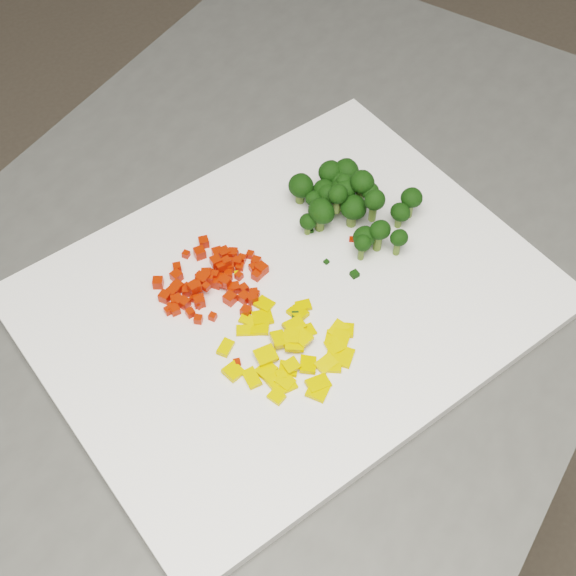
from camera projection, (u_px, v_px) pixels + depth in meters
ground at (247, 556)px, 1.50m from camera, size 4.00×4.00×0.00m
counter_block at (285, 453)px, 1.14m from camera, size 1.07×0.93×0.90m
cutting_board at (288, 298)px, 0.74m from camera, size 0.46×0.37×0.01m
carrot_pile at (209, 273)px, 0.73m from camera, size 0.10×0.10×0.03m
pepper_pile at (290, 345)px, 0.69m from camera, size 0.12×0.12×0.02m
broccoli_pile at (353, 201)px, 0.77m from camera, size 0.12×0.12×0.06m
carrot_cube_0 at (200, 276)px, 0.74m from camera, size 0.01×0.01×0.01m
carrot_cube_1 at (200, 253)px, 0.76m from camera, size 0.01×0.01×0.01m
carrot_cube_2 at (178, 301)px, 0.73m from camera, size 0.01×0.01×0.01m
carrot_cube_3 at (172, 307)px, 0.72m from camera, size 0.01×0.01×0.01m
carrot_cube_4 at (173, 292)px, 0.73m from camera, size 0.01×0.01×0.01m
carrot_cube_5 at (255, 294)px, 0.73m from camera, size 0.01×0.01×0.01m
carrot_cube_6 at (203, 279)px, 0.73m from camera, size 0.01×0.01×0.01m
carrot_cube_7 at (227, 254)px, 0.76m from camera, size 0.01×0.01×0.01m
carrot_cube_8 at (165, 297)px, 0.73m from camera, size 0.01×0.01×0.01m
carrot_cube_9 at (256, 262)px, 0.75m from camera, size 0.01×0.01×0.01m
carrot_cube_10 at (176, 300)px, 0.73m from camera, size 0.01×0.01×0.01m
carrot_cube_11 at (262, 269)px, 0.75m from camera, size 0.01×0.01×0.01m
carrot_cube_12 at (196, 286)px, 0.73m from camera, size 0.01×0.01×0.01m
carrot_cube_13 at (187, 288)px, 0.74m from camera, size 0.01×0.01×0.01m
carrot_cube_14 at (199, 305)px, 0.73m from camera, size 0.01×0.01×0.01m
carrot_cube_15 at (254, 294)px, 0.73m from camera, size 0.01×0.01×0.01m
carrot_cube_16 at (244, 289)px, 0.74m from camera, size 0.01×0.01×0.01m
carrot_cube_17 at (213, 317)px, 0.72m from camera, size 0.01×0.01×0.01m
carrot_cube_18 at (233, 254)px, 0.76m from camera, size 0.01×0.01×0.01m
carrot_cube_19 at (229, 267)px, 0.75m from camera, size 0.01×0.01×0.01m
carrot_cube_20 at (226, 268)px, 0.75m from camera, size 0.01×0.01×0.01m
carrot_cube_21 at (177, 276)px, 0.74m from camera, size 0.01×0.01×0.01m
carrot_cube_22 at (235, 288)px, 0.74m from camera, size 0.01×0.01×0.01m
carrot_cube_23 at (226, 262)px, 0.74m from camera, size 0.01×0.01×0.01m
carrot_cube_24 at (216, 282)px, 0.74m from camera, size 0.01×0.01×0.01m
carrot_cube_25 at (244, 297)px, 0.73m from camera, size 0.01×0.01×0.01m
carrot_cube_26 at (211, 274)px, 0.75m from camera, size 0.01×0.01×0.01m
carrot_cube_27 at (190, 313)px, 0.72m from camera, size 0.01×0.01×0.01m
carrot_cube_28 at (209, 280)px, 0.74m from camera, size 0.01×0.01×0.01m
carrot_cube_29 at (216, 262)px, 0.74m from camera, size 0.01×0.01×0.01m
carrot_cube_30 at (239, 276)px, 0.75m from camera, size 0.01×0.01×0.01m
carrot_cube_31 at (238, 262)px, 0.75m from camera, size 0.01×0.01×0.01m
carrot_cube_32 at (217, 253)px, 0.76m from camera, size 0.01×0.01×0.01m
carrot_cube_33 at (230, 299)px, 0.73m from camera, size 0.01×0.01×0.01m
carrot_cube_34 at (168, 311)px, 0.72m from camera, size 0.01×0.01×0.01m
carrot_cube_35 at (204, 242)px, 0.77m from camera, size 0.01×0.01×0.01m
carrot_cube_36 at (194, 287)px, 0.73m from camera, size 0.01×0.01×0.01m
carrot_cube_37 at (225, 282)px, 0.73m from camera, size 0.01×0.01×0.01m
carrot_cube_38 at (158, 283)px, 0.74m from camera, size 0.01×0.01×0.01m
carrot_cube_39 at (220, 283)px, 0.73m from camera, size 0.01×0.01×0.01m
carrot_cube_40 at (198, 319)px, 0.72m from camera, size 0.01×0.01×0.01m
carrot_cube_41 at (250, 255)px, 0.76m from camera, size 0.01×0.01×0.01m
carrot_cube_42 at (215, 275)px, 0.74m from camera, size 0.01×0.01×0.01m
carrot_cube_43 at (187, 291)px, 0.73m from camera, size 0.01×0.01×0.01m
carrot_cube_44 at (231, 262)px, 0.75m from camera, size 0.01×0.01×0.01m
carrot_cube_45 at (205, 280)px, 0.74m from camera, size 0.01×0.01×0.01m
carrot_cube_46 at (233, 254)px, 0.76m from camera, size 0.01×0.01×0.01m
carrot_cube_47 at (175, 310)px, 0.72m from camera, size 0.01×0.01×0.01m
carrot_cube_48 at (220, 266)px, 0.74m from camera, size 0.01×0.01×0.01m
carrot_cube_49 at (222, 279)px, 0.74m from camera, size 0.01×0.01×0.01m
carrot_cube_50 at (186, 254)px, 0.76m from camera, size 0.01×0.01×0.01m
carrot_cube_51 at (177, 287)px, 0.74m from camera, size 0.01×0.01×0.01m
carrot_cube_52 at (184, 303)px, 0.73m from camera, size 0.01×0.01×0.01m
carrot_cube_53 at (206, 274)px, 0.74m from camera, size 0.01×0.01×0.01m
carrot_cube_54 at (215, 281)px, 0.74m from camera, size 0.01×0.01×0.01m
carrot_cube_55 at (242, 259)px, 0.76m from camera, size 0.01×0.01×0.01m
carrot_cube_56 at (228, 275)px, 0.75m from camera, size 0.01×0.01×0.01m
carrot_cube_57 at (210, 278)px, 0.73m from camera, size 0.01×0.01×0.01m
carrot_cube_58 at (252, 298)px, 0.73m from camera, size 0.01×0.01×0.01m
carrot_cube_59 at (206, 287)px, 0.73m from camera, size 0.01×0.01×0.01m
carrot_cube_60 at (177, 267)px, 0.75m from camera, size 0.01×0.01×0.01m
carrot_cube_61 at (257, 275)px, 0.74m from camera, size 0.01×0.01×0.01m
carrot_cube_62 at (224, 253)px, 0.76m from camera, size 0.01×0.01×0.01m
carrot_cube_63 at (232, 290)px, 0.73m from camera, size 0.01×0.01×0.01m
carrot_cube_64 at (254, 268)px, 0.75m from camera, size 0.01×0.01×0.01m
carrot_cube_65 at (199, 301)px, 0.73m from camera, size 0.01×0.01×0.01m
carrot_cube_66 at (213, 278)px, 0.74m from camera, size 0.01×0.01×0.01m
carrot_cube_67 at (246, 311)px, 0.72m from camera, size 0.01×0.01×0.01m
carrot_cube_68 at (194, 298)px, 0.73m from camera, size 0.01×0.01×0.01m
pepper_chunk_0 at (318, 384)px, 0.68m from camera, size 0.02×0.02×0.01m
pepper_chunk_1 at (291, 337)px, 0.70m from camera, size 0.02×0.02×0.01m
pepper_chunk_2 at (294, 345)px, 0.70m from camera, size 0.02×0.02×0.01m
pepper_chunk_3 at (288, 339)px, 0.71m from camera, size 0.02×0.02×0.01m
pepper_chunk_4 at (308, 331)px, 0.71m from camera, size 0.01×0.01×0.00m
pepper_chunk_5 at (335, 337)px, 0.71m from camera, size 0.02×0.02×0.01m
pepper_chunk_6 at (288, 369)px, 0.69m from camera, size 0.02×0.02×0.01m
pepper_chunk_7 at (337, 356)px, 0.69m from camera, size 0.02×0.02×0.01m
pepper_chunk_8 at (340, 339)px, 0.70m from camera, size 0.02×0.02×0.01m
pepper_chunk_9 at (247, 330)px, 0.71m from camera, size 0.02×0.02×0.00m
pepper_chunk_10 at (334, 347)px, 0.70m from camera, size 0.02×0.02×0.01m
pepper_chunk_11 at (339, 330)px, 0.71m from camera, size 0.02×0.02×0.01m
pepper_chunk_12 at (346, 357)px, 0.69m from camera, size 0.02×0.02×0.00m
pepper_chunk_13 at (346, 330)px, 0.71m from camera, size 0.02×0.02×0.01m
pepper_chunk_14 at (318, 390)px, 0.67m from camera, size 0.03×0.02×0.01m
pepper_chunk_15 at (264, 304)px, 0.73m from camera, size 0.02×0.02×0.01m
pepper_chunk_16 at (294, 326)px, 0.71m from camera, size 0.02×0.01×0.01m
pepper_chunk_17 at (266, 370)px, 0.69m from camera, size 0.02×0.02×0.01m
pepper_chunk_18 at (263, 318)px, 0.72m from camera, size 0.02×0.02×0.01m
pepper_chunk_19 at (226, 348)px, 0.70m from camera, size 0.02×0.02×0.01m
pepper_chunk_20 at (276, 381)px, 0.68m from camera, size 0.02×0.02×0.01m
pepper_chunk_21 at (233, 372)px, 0.68m from camera, size 0.02×0.02×0.01m
pepper_chunk_22 at (285, 385)px, 0.68m from camera, size 0.02×0.02×0.00m
pepper_chunk_23 at (291, 365)px, 0.68m from camera, size 0.01×0.01×0.00m
pepper_chunk_24 at (252, 378)px, 0.68m from camera, size 0.01×0.02×0.01m
pepper_chunk_25 at (276, 397)px, 0.67m from camera, size 0.01×0.02×0.00m
pepper_chunk_26 at (298, 313)px, 0.72m from camera, size 0.02×0.02×0.01m
pepper_chunk_27 at (260, 328)px, 0.71m from camera, size 0.02×0.02×0.01m
pepper_chunk_28 at (285, 382)px, 0.68m from camera, size 0.02×0.02×0.01m
pepper_chunk_29 at (308, 365)px, 0.69m from camera, size 0.02×0.02×0.01m
pepper_chunk_30 at (279, 339)px, 0.70m from camera, size 0.02×0.02×0.01m
pepper_chunk_31 at (326, 364)px, 0.69m from camera, size 0.02×0.02×0.01m
pepper_chunk_32 at (302, 337)px, 0.70m from camera, size 0.02×0.02×0.01m
pepper_chunk_33 at (303, 306)px, 0.73m from camera, size 0.02×0.02×0.01m
pepper_chunk_34 at (266, 355)px, 0.69m from camera, size 0.02×0.02×0.00m
pepper_chunk_35 at (334, 363)px, 0.69m from camera, size 0.02×0.02×0.00m
pepper_chunk_36 at (249, 321)px, 0.72m from camera, size 0.02×0.02×0.01m
broccoli_floret_0 at (398, 243)px, 0.75m from camera, size 0.02×0.02×0.03m
broccoli_floret_1 at (345, 177)px, 0.80m from camera, size 0.04×0.04×0.04m
broccoli_floret_2 at (410, 204)px, 0.78m from camera, size 0.03×0.03×0.03m
broccoli_floret_3 at (399, 217)px, 0.78m from camera, size 0.03×0.03×0.03m
broccoli_floret_4 at (378, 237)px, 0.75m from camera, size 0.03×0.03×0.04m
broccoli_floret_5 at (348, 186)px, 0.80m from camera, size 0.02×0.02×0.03m
broccoli_floret_6 at (313, 203)px, 0.79m from camera, size 0.02×0.02×0.02m
broccoli_floret_7 at (343, 186)px, 0.78m from camera, size 0.02×0.02×0.03m
broccoli_floret_8 at (329, 178)px, 0.80m from camera, size 0.03×0.03×0.04m
broccoli_floret_9 at (324, 194)px, 0.79m from camera, size 0.03×0.03×0.03m
broccoli_floret_10 at (361, 188)px, 0.77m from camera, size 0.03×0.03×0.04m
broccoli_floret_11 at (345, 193)px, 0.78m from camera, size 0.03×0.03×0.03m
broccoli_floret_12 at (369, 196)px, 0.77m from camera, size 0.02×0.02×0.03m
broccoli_floret_13 at (337, 186)px, 0.80m from camera, size 0.02×0.02×0.03m
broccoli_floret_14 at (373, 207)px, 0.76m from camera, size 0.03×0.03×0.03m
broccoli_floret_15 at (326, 199)px, 0.79m from camera, size 0.03×0.03×0.03m
broccoli_floret_16 at (363, 241)px, 0.76m from camera, size 0.03×0.03×0.03m
broccoli_floret_17 at (361, 249)px, 0.75m from camera, size 0.02×0.02×0.03m
broccoli_floret_18 at (300, 190)px, 0.79m from camera, size 0.03×0.03×0.03m
broccoli_floret_19 at (341, 196)px, 0.79m from camera, size 0.04×0.04×0.04m
broccoli_floret_20 at (352, 212)px, 0.77m from camera, size 0.04×0.04×0.03m
broccoli_floret_21 at (337, 200)px, 0.77m from camera, size 0.03×0.03×0.03m
broccoli_floret_22 at (307, 225)px, 0.77m from camera, size 0.02×0.02×0.02m
broccoli_floret_23 at (320, 217)px, 0.77m from camera, size 0.03×0.03×0.03m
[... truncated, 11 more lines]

